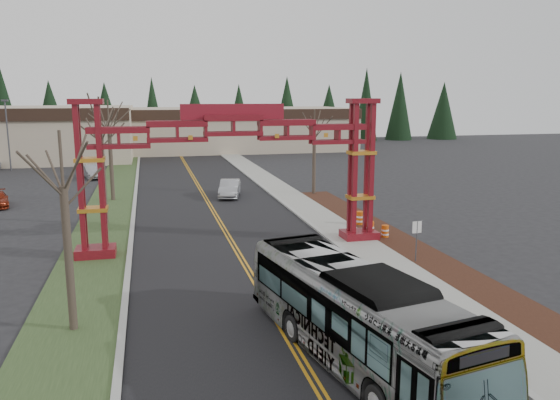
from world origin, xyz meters
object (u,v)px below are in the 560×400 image
object	(u,v)px
transit_bus	(357,316)
street_sign	(417,233)
light_pole_far	(7,130)
barrel_south	(385,232)
barrel_north	(360,219)
gateway_arch	(233,149)
bare_tree_median_near	(63,187)
bare_tree_median_mid	(100,131)
retail_building_east	(236,128)
barrel_mid	(369,230)
silver_sedan	(230,188)
bare_tree_median_far	(109,127)
parked_car_far_a	(92,172)
bare_tree_right_far	(314,133)

from	to	relation	value
transit_bus	street_sign	distance (m)	12.25
light_pole_far	barrel_south	bearing A→B (deg)	-52.95
transit_bus	barrel_north	distance (m)	20.29
light_pole_far	transit_bus	bearing A→B (deg)	-67.63
gateway_arch	light_pole_far	bearing A→B (deg)	117.46
transit_bus	bare_tree_median_near	bearing A→B (deg)	142.11
bare_tree_median_mid	barrel_south	size ratio (longest dim) A/B	10.13
bare_tree_median_near	barrel_south	bearing A→B (deg)	29.56
retail_building_east	bare_tree_median_near	world-z (taller)	bare_tree_median_near
bare_tree_median_mid	transit_bus	bearing A→B (deg)	-67.40
retail_building_east	bare_tree_median_mid	bearing A→B (deg)	-108.57
retail_building_east	barrel_mid	world-z (taller)	retail_building_east
silver_sedan	bare_tree_median_near	xyz separation A→B (m)	(-10.22, -27.08, 4.92)
bare_tree_median_near	bare_tree_median_far	distance (m)	27.71
street_sign	parked_car_far_a	bearing A→B (deg)	118.42
silver_sedan	parked_car_far_a	size ratio (longest dim) A/B	1.04
retail_building_east	barrel_south	size ratio (longest dim) A/B	42.72
bare_tree_median_near	bare_tree_right_far	distance (m)	32.00
parked_car_far_a	retail_building_east	bearing A→B (deg)	39.07
street_sign	bare_tree_median_far	bearing A→B (deg)	126.83
parked_car_far_a	bare_tree_right_far	size ratio (longest dim) A/B	0.58
bare_tree_median_mid	barrel_south	xyz separation A→B (m)	(17.73, -8.49, -6.19)
transit_bus	barrel_north	xyz separation A→B (m)	(7.67, 18.75, -1.15)
bare_tree_median_far	bare_tree_right_far	bearing A→B (deg)	-3.96
silver_sedan	light_pole_far	bearing A→B (deg)	147.70
street_sign	transit_bus	bearing A→B (deg)	-126.91
gateway_arch	bare_tree_median_mid	distance (m)	11.61
bare_tree_median_near	bare_tree_median_mid	size ratio (longest dim) A/B	0.87
barrel_south	silver_sedan	bearing A→B (deg)	113.80
street_sign	barrel_north	distance (m)	9.04
bare_tree_median_far	light_pole_far	bearing A→B (deg)	119.57
bare_tree_median_near	street_sign	world-z (taller)	bare_tree_median_near
light_pole_far	barrel_south	world-z (taller)	light_pole_far
parked_car_far_a	street_sign	bearing A→B (deg)	-77.58
bare_tree_right_far	barrel_north	size ratio (longest dim) A/B	7.55
retail_building_east	silver_sedan	distance (m)	45.78
gateway_arch	transit_bus	world-z (taller)	gateway_arch
parked_car_far_a	bare_tree_median_near	world-z (taller)	bare_tree_median_near
parked_car_far_a	bare_tree_median_mid	bearing A→B (deg)	-98.73
barrel_north	bare_tree_median_far	bearing A→B (deg)	141.38
transit_bus	street_sign	bearing A→B (deg)	42.24
bare_tree_median_near	barrel_north	distance (m)	22.83
bare_tree_median_mid	bare_tree_median_far	distance (m)	9.16
bare_tree_median_far	barrel_north	world-z (taller)	bare_tree_median_far
gateway_arch	bare_tree_median_near	distance (m)	12.93
retail_building_east	barrel_mid	bearing A→B (deg)	-91.09
light_pole_far	barrel_north	bearing A→B (deg)	-50.56
silver_sedan	barrel_mid	xyz separation A→B (m)	(6.61, -16.60, -0.24)
bare_tree_median_far	barrel_north	distance (m)	23.13
gateway_arch	bare_tree_median_far	xyz separation A→B (m)	(-8.00, 17.54, 0.43)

